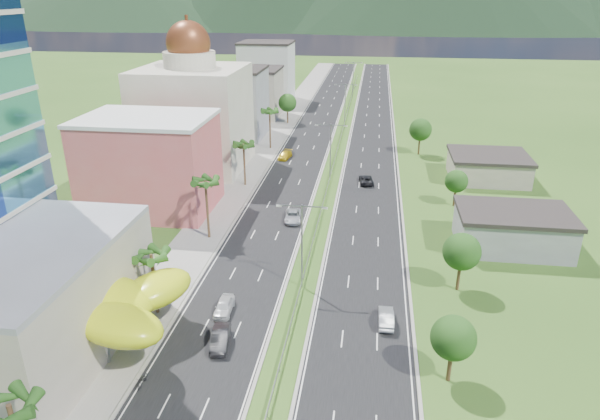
% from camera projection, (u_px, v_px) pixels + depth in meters
% --- Properties ---
extents(ground, '(500.00, 500.00, 0.00)m').
position_uv_depth(ground, '(289.00, 335.00, 57.15)').
color(ground, '#2D5119').
rests_on(ground, ground).
extents(road_left, '(11.00, 260.00, 0.04)m').
position_uv_depth(road_left, '(315.00, 129.00, 140.35)').
color(road_left, black).
rests_on(road_left, ground).
extents(road_right, '(11.00, 260.00, 0.04)m').
position_uv_depth(road_right, '(372.00, 130.00, 138.43)').
color(road_right, black).
rests_on(road_right, ground).
extents(sidewalk_left, '(7.00, 260.00, 0.12)m').
position_uv_depth(sidewalk_left, '(279.00, 127.00, 141.54)').
color(sidewalk_left, gray).
rests_on(sidewalk_left, ground).
extents(median_guardrail, '(0.10, 216.06, 0.76)m').
position_uv_depth(median_guardrail, '(338.00, 146.00, 122.70)').
color(median_guardrail, gray).
rests_on(median_guardrail, ground).
extents(streetlight_median_b, '(6.04, 0.25, 11.00)m').
position_uv_depth(streetlight_median_b, '(302.00, 238.00, 63.69)').
color(streetlight_median_b, gray).
rests_on(streetlight_median_b, ground).
extents(streetlight_median_c, '(6.04, 0.25, 11.00)m').
position_uv_depth(streetlight_median_c, '(331.00, 146.00, 100.24)').
color(streetlight_median_c, gray).
rests_on(streetlight_median_c, ground).
extents(streetlight_median_d, '(6.04, 0.25, 11.00)m').
position_uv_depth(streetlight_median_d, '(345.00, 100.00, 141.36)').
color(streetlight_median_d, gray).
rests_on(streetlight_median_d, ground).
extents(streetlight_median_e, '(6.04, 0.25, 11.00)m').
position_uv_depth(streetlight_median_e, '(353.00, 75.00, 182.49)').
color(streetlight_median_e, gray).
rests_on(streetlight_median_e, ground).
extents(lime_canopy, '(18.00, 15.00, 7.40)m').
position_uv_depth(lime_canopy, '(88.00, 301.00, 54.12)').
color(lime_canopy, '#CEDE15').
rests_on(lime_canopy, ground).
extents(pink_shophouse, '(20.00, 15.00, 15.00)m').
position_uv_depth(pink_shophouse, '(150.00, 165.00, 87.07)').
color(pink_shophouse, '#D15656').
rests_on(pink_shophouse, ground).
extents(domed_building, '(20.00, 20.00, 28.70)m').
position_uv_depth(domed_building, '(194.00, 112.00, 106.61)').
color(domed_building, beige).
rests_on(domed_building, ground).
extents(midrise_grey, '(16.00, 15.00, 16.00)m').
position_uv_depth(midrise_grey, '(231.00, 104.00, 130.62)').
color(midrise_grey, gray).
rests_on(midrise_grey, ground).
extents(midrise_beige, '(16.00, 15.00, 13.00)m').
position_uv_depth(midrise_beige, '(251.00, 94.00, 151.30)').
color(midrise_beige, '#9D9482').
rests_on(midrise_beige, ground).
extents(midrise_white, '(16.00, 15.00, 18.00)m').
position_uv_depth(midrise_white, '(267.00, 73.00, 171.36)').
color(midrise_white, silver).
rests_on(midrise_white, ground).
extents(shed_near, '(15.00, 10.00, 5.00)m').
position_uv_depth(shed_near, '(512.00, 231.00, 75.46)').
color(shed_near, gray).
rests_on(shed_near, ground).
extents(shed_far, '(14.00, 12.00, 4.40)m').
position_uv_depth(shed_far, '(488.00, 168.00, 102.74)').
color(shed_far, '#9D9482').
rests_on(shed_far, ground).
extents(palm_tree_a, '(3.60, 3.60, 9.10)m').
position_uv_depth(palm_tree_a, '(10.00, 411.00, 35.93)').
color(palm_tree_a, '#47301C').
rests_on(palm_tree_a, ground).
extents(palm_tree_b, '(3.60, 3.60, 8.10)m').
position_uv_depth(palm_tree_b, '(151.00, 258.00, 58.23)').
color(palm_tree_b, '#47301C').
rests_on(palm_tree_b, ground).
extents(palm_tree_c, '(3.60, 3.60, 9.60)m').
position_uv_depth(palm_tree_c, '(205.00, 184.00, 75.96)').
color(palm_tree_c, '#47301C').
rests_on(palm_tree_c, ground).
extents(palm_tree_d, '(3.60, 3.60, 8.60)m').
position_uv_depth(palm_tree_d, '(244.00, 146.00, 97.34)').
color(palm_tree_d, '#47301C').
rests_on(palm_tree_d, ground).
extents(palm_tree_e, '(3.60, 3.60, 9.40)m').
position_uv_depth(palm_tree_e, '(270.00, 113.00, 119.89)').
color(palm_tree_e, '#47301C').
rests_on(palm_tree_e, ground).
extents(leafy_tree_lfar, '(4.90, 4.90, 8.05)m').
position_uv_depth(leafy_tree_lfar, '(288.00, 103.00, 143.79)').
color(leafy_tree_lfar, '#47301C').
rests_on(leafy_tree_lfar, ground).
extents(leafy_tree_ra, '(4.20, 4.20, 6.90)m').
position_uv_depth(leafy_tree_ra, '(453.00, 338.00, 48.70)').
color(leafy_tree_ra, '#47301C').
rests_on(leafy_tree_ra, ground).
extents(leafy_tree_rb, '(4.55, 4.55, 7.47)m').
position_uv_depth(leafy_tree_rb, '(462.00, 252.00, 63.70)').
color(leafy_tree_rb, '#47301C').
rests_on(leafy_tree_rb, ground).
extents(leafy_tree_rc, '(3.85, 3.85, 6.33)m').
position_uv_depth(leafy_tree_rc, '(456.00, 181.00, 89.21)').
color(leafy_tree_rc, '#47301C').
rests_on(leafy_tree_rc, ground).
extents(leafy_tree_rd, '(4.90, 4.90, 8.05)m').
position_uv_depth(leafy_tree_rd, '(420.00, 130.00, 116.67)').
color(leafy_tree_rd, '#47301C').
rests_on(leafy_tree_rd, ground).
extents(mountain_ridge, '(860.00, 140.00, 90.00)m').
position_uv_depth(mountain_ridge, '(439.00, 30.00, 460.72)').
color(mountain_ridge, black).
rests_on(mountain_ridge, ground).
extents(car_white_near_left, '(2.02, 4.64, 1.55)m').
position_uv_depth(car_white_near_left, '(224.00, 306.00, 60.75)').
color(car_white_near_left, silver).
rests_on(car_white_near_left, road_left).
extents(car_dark_left, '(2.43, 5.10, 1.61)m').
position_uv_depth(car_dark_left, '(220.00, 338.00, 55.13)').
color(car_dark_left, black).
rests_on(car_dark_left, road_left).
extents(car_silver_mid_left, '(3.02, 5.64, 1.51)m').
position_uv_depth(car_silver_mid_left, '(293.00, 216.00, 84.68)').
color(car_silver_mid_left, '#B3B6BB').
rests_on(car_silver_mid_left, road_left).
extents(car_yellow_far_left, '(2.84, 5.41, 1.50)m').
position_uv_depth(car_yellow_far_left, '(285.00, 155.00, 115.46)').
color(car_yellow_far_left, gold).
rests_on(car_yellow_far_left, road_left).
extents(car_silver_right, '(1.67, 4.63, 1.52)m').
position_uv_depth(car_silver_right, '(386.00, 318.00, 58.69)').
color(car_silver_right, '#ABAFB3').
rests_on(car_silver_right, road_right).
extents(car_dark_far_right, '(3.05, 5.46, 1.44)m').
position_uv_depth(car_dark_far_right, '(366.00, 180.00, 100.87)').
color(car_dark_far_right, black).
rests_on(car_dark_far_right, road_right).
extents(motorcycle, '(0.63, 2.03, 1.29)m').
position_uv_depth(motorcycle, '(142.00, 379.00, 49.66)').
color(motorcycle, black).
rests_on(motorcycle, road_left).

